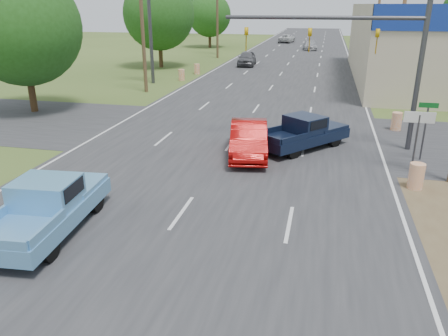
% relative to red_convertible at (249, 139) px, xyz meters
% --- Properties ---
extents(main_road, '(15.00, 180.00, 0.02)m').
position_rel_red_convertible_xyz_m(main_road, '(-1.16, 25.60, -0.77)').
color(main_road, '#2D2D30').
rests_on(main_road, ground).
extents(cross_road, '(120.00, 10.00, 0.02)m').
position_rel_red_convertible_xyz_m(cross_road, '(-1.16, 3.60, -0.77)').
color(cross_road, '#2D2D30').
rests_on(cross_road, ground).
extents(utility_pole_2, '(2.00, 0.28, 10.00)m').
position_rel_red_convertible_xyz_m(utility_pole_2, '(8.34, 16.60, 4.54)').
color(utility_pole_2, '#4C3823').
rests_on(utility_pole_2, ground).
extents(utility_pole_3, '(2.00, 0.28, 10.00)m').
position_rel_red_convertible_xyz_m(utility_pole_3, '(8.34, 34.60, 4.54)').
color(utility_pole_3, '#4C3823').
rests_on(utility_pole_3, ground).
extents(utility_pole_5, '(2.00, 0.28, 10.00)m').
position_rel_red_convertible_xyz_m(utility_pole_5, '(-10.66, 13.60, 4.54)').
color(utility_pole_5, '#4C3823').
rests_on(utility_pole_5, ground).
extents(utility_pole_6, '(2.00, 0.28, 10.00)m').
position_rel_red_convertible_xyz_m(utility_pole_6, '(-10.66, 37.60, 4.54)').
color(utility_pole_6, '#4C3823').
rests_on(utility_pole_6, ground).
extents(tree_0, '(7.14, 7.14, 8.84)m').
position_rel_red_convertible_xyz_m(tree_0, '(-15.16, 5.60, 4.49)').
color(tree_0, '#422D19').
rests_on(tree_0, ground).
extents(tree_1, '(7.56, 7.56, 9.36)m').
position_rel_red_convertible_xyz_m(tree_1, '(-14.66, 27.60, 4.80)').
color(tree_1, '#422D19').
rests_on(tree_1, ground).
extents(tree_2, '(6.72, 6.72, 8.32)m').
position_rel_red_convertible_xyz_m(tree_2, '(-15.36, 51.60, 4.18)').
color(tree_2, '#422D19').
rests_on(tree_2, ground).
extents(tree_4, '(9.24, 9.24, 11.44)m').
position_rel_red_convertible_xyz_m(tree_4, '(-56.16, 60.60, 6.04)').
color(tree_4, '#422D19').
rests_on(tree_4, ground).
extents(tree_6, '(8.82, 8.82, 10.92)m').
position_rel_red_convertible_xyz_m(tree_6, '(-31.16, 80.60, 5.73)').
color(tree_6, '#422D19').
rests_on(tree_6, ground).
extents(barrel_0, '(0.56, 0.56, 1.00)m').
position_rel_red_convertible_xyz_m(barrel_0, '(6.84, -2.40, -0.28)').
color(barrel_0, orange).
rests_on(barrel_0, ground).
extents(barrel_1, '(0.56, 0.56, 1.00)m').
position_rel_red_convertible_xyz_m(barrel_1, '(7.24, 6.10, -0.28)').
color(barrel_1, orange).
rests_on(barrel_1, ground).
extents(barrel_2, '(0.56, 0.56, 1.00)m').
position_rel_red_convertible_xyz_m(barrel_2, '(-9.66, 19.60, -0.28)').
color(barrel_2, orange).
rests_on(barrel_2, ground).
extents(barrel_3, '(0.56, 0.56, 1.00)m').
position_rel_red_convertible_xyz_m(barrel_3, '(-9.36, 23.60, -0.28)').
color(barrel_3, orange).
rests_on(barrel_3, ground).
extents(lane_sign, '(1.20, 0.08, 2.52)m').
position_rel_red_convertible_xyz_m(lane_sign, '(7.04, -0.40, 1.13)').
color(lane_sign, '#3F3F44').
rests_on(lane_sign, ground).
extents(street_name_sign, '(0.80, 0.08, 2.61)m').
position_rel_red_convertible_xyz_m(street_name_sign, '(7.64, 1.10, 0.83)').
color(street_name_sign, '#3F3F44').
rests_on(street_name_sign, ground).
extents(signal_mast, '(9.12, 0.40, 7.00)m').
position_rel_red_convertible_xyz_m(signal_mast, '(4.67, 2.60, 4.03)').
color(signal_mast, '#3F3F44').
rests_on(signal_mast, ground).
extents(red_convertible, '(2.40, 4.91, 1.55)m').
position_rel_red_convertible_xyz_m(red_convertible, '(0.00, 0.00, 0.00)').
color(red_convertible, '#9A0807').
rests_on(red_convertible, ground).
extents(blue_pickup, '(2.36, 5.22, 1.68)m').
position_rel_red_convertible_xyz_m(blue_pickup, '(-4.72, -8.38, 0.08)').
color(blue_pickup, black).
rests_on(blue_pickup, ground).
extents(navy_pickup, '(4.49, 4.90, 1.60)m').
position_rel_red_convertible_xyz_m(navy_pickup, '(2.44, 1.74, 0.03)').
color(navy_pickup, black).
rests_on(navy_pickup, ground).
extents(distant_car_grey, '(2.19, 4.79, 1.59)m').
position_rel_red_convertible_xyz_m(distant_car_grey, '(-5.63, 31.05, 0.02)').
color(distant_car_grey, '#525357').
rests_on(distant_car_grey, ground).
extents(distant_car_silver, '(2.38, 4.90, 1.37)m').
position_rel_red_convertible_xyz_m(distant_car_silver, '(0.57, 51.33, -0.09)').
color(distant_car_silver, '#A9A9AD').
rests_on(distant_car_silver, ground).
extents(distant_car_white, '(2.95, 5.32, 1.41)m').
position_rel_red_convertible_xyz_m(distant_car_white, '(-4.16, 63.93, -0.07)').
color(distant_car_white, silver).
rests_on(distant_car_white, ground).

